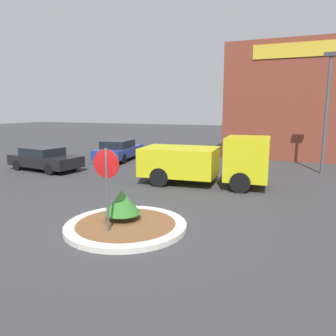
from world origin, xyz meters
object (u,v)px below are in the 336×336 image
(light_pole, at_px, (327,104))
(parked_sedan_blue, at_px, (119,150))
(utility_truck, at_px, (207,161))
(stop_sign, at_px, (107,176))
(parked_sedan_black, at_px, (45,159))

(light_pole, bearing_deg, parked_sedan_blue, -179.32)
(parked_sedan_blue, bearing_deg, utility_truck, -129.81)
(stop_sign, bearing_deg, parked_sedan_blue, 119.63)
(parked_sedan_blue, bearing_deg, parked_sedan_black, 150.13)
(stop_sign, relative_size, utility_truck, 0.41)
(parked_sedan_black, bearing_deg, utility_truck, 8.19)
(stop_sign, xyz_separation_m, parked_sedan_black, (-8.74, 7.04, -1.04))
(parked_sedan_black, height_order, light_pole, light_pole)
(stop_sign, height_order, utility_truck, stop_sign)
(utility_truck, bearing_deg, parked_sedan_blue, 143.16)
(parked_sedan_blue, bearing_deg, light_pole, -96.77)
(stop_sign, height_order, light_pole, light_pole)
(stop_sign, bearing_deg, utility_truck, 83.76)
(stop_sign, relative_size, parked_sedan_black, 0.54)
(stop_sign, bearing_deg, parked_sedan_black, 141.13)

